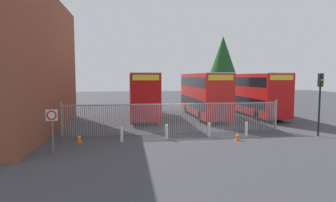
# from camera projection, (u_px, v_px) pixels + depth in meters

# --- Properties ---
(ground_plane) EXTENTS (100.00, 100.00, 0.00)m
(ground_plane) POSITION_uv_depth(u_px,v_px,m) (162.00, 117.00, 28.20)
(ground_plane) COLOR #3D3D42
(palisade_fence) EXTENTS (15.63, 0.14, 2.35)m
(palisade_fence) POSITION_uv_depth(u_px,v_px,m) (174.00, 117.00, 20.20)
(palisade_fence) COLOR gray
(palisade_fence) RESTS_ON ground
(double_decker_bus_near_gate) EXTENTS (2.54, 10.81, 4.42)m
(double_decker_bus_near_gate) POSITION_uv_depth(u_px,v_px,m) (253.00, 92.00, 29.54)
(double_decker_bus_near_gate) COLOR red
(double_decker_bus_near_gate) RESTS_ON ground
(double_decker_bus_behind_fence_left) EXTENTS (2.54, 10.81, 4.42)m
(double_decker_bus_behind_fence_left) POSITION_uv_depth(u_px,v_px,m) (142.00, 93.00, 28.02)
(double_decker_bus_behind_fence_left) COLOR #B70C0C
(double_decker_bus_behind_fence_left) RESTS_ON ground
(double_decker_bus_behind_fence_right) EXTENTS (2.54, 10.81, 4.42)m
(double_decker_bus_behind_fence_right) POSITION_uv_depth(u_px,v_px,m) (203.00, 93.00, 28.54)
(double_decker_bus_behind_fence_right) COLOR red
(double_decker_bus_behind_fence_right) RESTS_ON ground
(bollard_near_left) EXTENTS (0.20, 0.20, 0.95)m
(bollard_near_left) POSITION_uv_depth(u_px,v_px,m) (122.00, 134.00, 17.77)
(bollard_near_left) COLOR silver
(bollard_near_left) RESTS_ON ground
(bollard_center_front) EXTENTS (0.20, 0.20, 0.95)m
(bollard_center_front) POSITION_uv_depth(u_px,v_px,m) (167.00, 132.00, 18.50)
(bollard_center_front) COLOR silver
(bollard_center_front) RESTS_ON ground
(bollard_near_right) EXTENTS (0.20, 0.20, 0.95)m
(bollard_near_right) POSITION_uv_depth(u_px,v_px,m) (209.00, 130.00, 19.30)
(bollard_near_right) COLOR silver
(bollard_near_right) RESTS_ON ground
(bollard_far_right) EXTENTS (0.20, 0.20, 0.95)m
(bollard_far_right) POSITION_uv_depth(u_px,v_px,m) (246.00, 129.00, 19.50)
(bollard_far_right) COLOR silver
(bollard_far_right) RESTS_ON ground
(traffic_cone_by_gate) EXTENTS (0.34, 0.34, 0.59)m
(traffic_cone_by_gate) POSITION_uv_depth(u_px,v_px,m) (237.00, 136.00, 18.15)
(traffic_cone_by_gate) COLOR orange
(traffic_cone_by_gate) RESTS_ON ground
(traffic_cone_mid_forecourt) EXTENTS (0.34, 0.34, 0.59)m
(traffic_cone_mid_forecourt) POSITION_uv_depth(u_px,v_px,m) (79.00, 138.00, 17.61)
(traffic_cone_mid_forecourt) COLOR orange
(traffic_cone_mid_forecourt) RESTS_ON ground
(speed_limit_sign_post) EXTENTS (0.60, 0.14, 2.40)m
(speed_limit_sign_post) POSITION_uv_depth(u_px,v_px,m) (52.00, 120.00, 14.97)
(speed_limit_sign_post) COLOR slate
(speed_limit_sign_post) RESTS_ON ground
(traffic_light_kerbside) EXTENTS (0.28, 0.33, 4.30)m
(traffic_light_kerbside) POSITION_uv_depth(u_px,v_px,m) (320.00, 93.00, 19.16)
(traffic_light_kerbside) COLOR black
(traffic_light_kerbside) RESTS_ON ground
(tree_tall_back) EXTENTS (5.50, 5.50, 10.60)m
(tree_tall_back) POSITION_uv_depth(u_px,v_px,m) (223.00, 61.00, 46.38)
(tree_tall_back) COLOR #4C3823
(tree_tall_back) RESTS_ON ground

